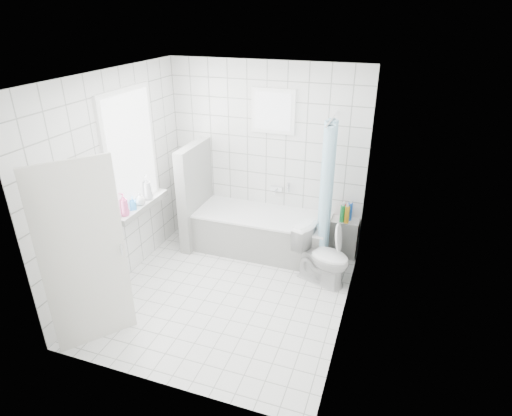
% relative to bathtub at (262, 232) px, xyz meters
% --- Properties ---
extents(ground, '(3.00, 3.00, 0.00)m').
position_rel_bathtub_xyz_m(ground, '(-0.07, -1.12, -0.29)').
color(ground, white).
rests_on(ground, ground).
extents(ceiling, '(3.00, 3.00, 0.00)m').
position_rel_bathtub_xyz_m(ceiling, '(-0.07, -1.12, 2.31)').
color(ceiling, white).
rests_on(ceiling, ground).
extents(wall_back, '(2.80, 0.02, 2.60)m').
position_rel_bathtub_xyz_m(wall_back, '(-0.07, 0.38, 1.01)').
color(wall_back, white).
rests_on(wall_back, ground).
extents(wall_front, '(2.80, 0.02, 2.60)m').
position_rel_bathtub_xyz_m(wall_front, '(-0.07, -2.62, 1.01)').
color(wall_front, white).
rests_on(wall_front, ground).
extents(wall_left, '(0.02, 3.00, 2.60)m').
position_rel_bathtub_xyz_m(wall_left, '(-1.47, -1.12, 1.01)').
color(wall_left, white).
rests_on(wall_left, ground).
extents(wall_right, '(0.02, 3.00, 2.60)m').
position_rel_bathtub_xyz_m(wall_right, '(1.33, -1.12, 1.01)').
color(wall_right, white).
rests_on(wall_right, ground).
extents(window_left, '(0.01, 0.90, 1.40)m').
position_rel_bathtub_xyz_m(window_left, '(-1.43, -0.82, 1.31)').
color(window_left, white).
rests_on(window_left, wall_left).
extents(window_back, '(0.50, 0.01, 0.50)m').
position_rel_bathtub_xyz_m(window_back, '(0.03, 0.33, 1.66)').
color(window_back, white).
rests_on(window_back, wall_back).
extents(window_sill, '(0.18, 1.02, 0.08)m').
position_rel_bathtub_xyz_m(window_sill, '(-1.38, -0.82, 0.57)').
color(window_sill, white).
rests_on(window_sill, wall_left).
extents(door, '(0.52, 0.65, 2.00)m').
position_rel_bathtub_xyz_m(door, '(-1.08, -2.29, 0.71)').
color(door, silver).
rests_on(door, ground).
extents(bathtub, '(1.88, 0.77, 0.58)m').
position_rel_bathtub_xyz_m(bathtub, '(0.00, 0.00, 0.00)').
color(bathtub, white).
rests_on(bathtub, ground).
extents(partition_wall, '(0.15, 0.85, 1.50)m').
position_rel_bathtub_xyz_m(partition_wall, '(-1.00, -0.05, 0.46)').
color(partition_wall, white).
rests_on(partition_wall, ground).
extents(tiled_ledge, '(0.40, 0.24, 0.55)m').
position_rel_bathtub_xyz_m(tiled_ledge, '(1.11, 0.26, -0.02)').
color(tiled_ledge, white).
rests_on(tiled_ledge, ground).
extents(toilet, '(0.81, 0.62, 0.73)m').
position_rel_bathtub_xyz_m(toilet, '(0.96, -0.47, 0.08)').
color(toilet, white).
rests_on(toilet, ground).
extents(curtain_rod, '(0.02, 0.80, 0.02)m').
position_rel_bathtub_xyz_m(curtain_rod, '(0.88, -0.02, 1.71)').
color(curtain_rod, silver).
rests_on(curtain_rod, wall_back).
extents(shower_curtain, '(0.14, 0.48, 1.78)m').
position_rel_bathtub_xyz_m(shower_curtain, '(0.88, -0.15, 0.81)').
color(shower_curtain, '#419ABF').
rests_on(shower_curtain, curtain_rod).
extents(tub_faucet, '(0.18, 0.06, 0.06)m').
position_rel_bathtub_xyz_m(tub_faucet, '(0.10, 0.34, 0.56)').
color(tub_faucet, silver).
rests_on(tub_faucet, wall_back).
extents(sill_bottles, '(0.18, 0.66, 0.33)m').
position_rel_bathtub_xyz_m(sill_bottles, '(-1.37, -0.89, 0.74)').
color(sill_bottles, '#35A2F1').
rests_on(sill_bottles, window_sill).
extents(ledge_bottles, '(0.15, 0.18, 0.25)m').
position_rel_bathtub_xyz_m(ledge_bottles, '(1.12, 0.23, 0.38)').
color(ledge_bottles, blue).
rests_on(ledge_bottles, tiled_ledge).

